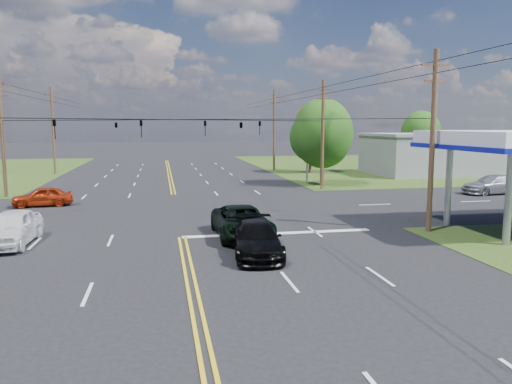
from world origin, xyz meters
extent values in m
plane|color=black|center=(0.00, 12.00, 0.00)|extent=(280.00, 280.00, 0.00)
cube|color=#2C4114|center=(35.00, 44.00, 0.00)|extent=(46.00, 48.00, 0.03)
cube|color=silver|center=(5.00, 4.00, 0.00)|extent=(10.00, 0.50, 0.02)
cube|color=gray|center=(30.00, 32.00, 2.20)|extent=(14.00, 10.00, 4.40)
cylinder|color=#A5A5AA|center=(15.00, -0.50, 2.33)|extent=(0.36, 0.36, 4.65)
cylinder|color=#A5A5AA|center=(15.00, 4.50, 2.33)|extent=(0.36, 0.36, 4.65)
cylinder|color=#492F1F|center=(13.00, 3.00, 4.75)|extent=(0.28, 0.28, 9.50)
cube|color=#492F1F|center=(13.00, 3.00, 8.70)|extent=(1.60, 0.12, 0.12)
cube|color=#492F1F|center=(13.00, 3.00, 7.90)|extent=(1.20, 0.10, 0.10)
cylinder|color=#492F1F|center=(-13.00, 21.00, 4.75)|extent=(0.28, 0.28, 9.50)
cube|color=#492F1F|center=(-13.00, 21.00, 7.90)|extent=(1.20, 0.10, 0.10)
cylinder|color=#492F1F|center=(13.00, 21.00, 4.75)|extent=(0.28, 0.28, 9.50)
cube|color=#492F1F|center=(13.00, 21.00, 8.70)|extent=(1.60, 0.12, 0.12)
cube|color=#492F1F|center=(13.00, 21.00, 7.90)|extent=(1.20, 0.10, 0.10)
cylinder|color=#492F1F|center=(-13.00, 40.00, 5.00)|extent=(0.28, 0.28, 10.00)
cube|color=#492F1F|center=(-13.00, 40.00, 9.20)|extent=(1.60, 0.12, 0.12)
cube|color=#492F1F|center=(-13.00, 40.00, 8.40)|extent=(1.20, 0.10, 0.10)
cylinder|color=#492F1F|center=(13.00, 40.00, 5.00)|extent=(0.28, 0.28, 10.00)
cube|color=#492F1F|center=(13.00, 40.00, 9.20)|extent=(1.60, 0.12, 0.12)
cube|color=#492F1F|center=(13.00, 40.00, 8.40)|extent=(1.20, 0.10, 0.10)
imported|color=black|center=(-6.50, 7.50, 5.42)|extent=(0.17, 0.21, 1.05)
imported|color=black|center=(-2.08, 10.56, 5.42)|extent=(0.17, 0.21, 1.05)
imported|color=black|center=(2.08, 13.44, 5.42)|extent=(0.17, 0.21, 1.05)
imported|color=black|center=(6.50, 16.50, 5.42)|extent=(0.17, 0.21, 1.05)
imported|color=black|center=(-3.90, 14.70, 5.70)|extent=(1.24, 0.26, 0.50)
imported|color=black|center=(3.90, 9.30, 5.70)|extent=(1.24, 0.26, 0.50)
cylinder|color=black|center=(13.00, 10.00, 8.90)|extent=(0.04, 100.00, 0.04)
cylinder|color=black|center=(13.00, 10.00, 8.30)|extent=(0.04, 100.00, 0.04)
cylinder|color=#492F1F|center=(14.00, 24.00, 1.65)|extent=(0.36, 0.36, 3.30)
ellipsoid|color=#194312|center=(14.00, 24.00, 4.88)|extent=(5.70, 5.70, 6.60)
cylinder|color=#492F1F|center=(16.50, 36.00, 1.43)|extent=(0.36, 0.36, 2.86)
ellipsoid|color=#194312|center=(16.50, 36.00, 4.23)|extent=(4.94, 4.94, 5.72)
cylinder|color=#492F1F|center=(34.00, 42.00, 1.54)|extent=(0.36, 0.36, 3.08)
ellipsoid|color=#194312|center=(34.00, 42.00, 4.55)|extent=(5.32, 5.32, 6.16)
imported|color=black|center=(3.00, 3.50, 0.79)|extent=(2.74, 5.71, 1.57)
imported|color=black|center=(3.06, -0.11, 0.72)|extent=(2.52, 5.18, 1.45)
imported|color=white|center=(-7.99, 4.00, 0.83)|extent=(2.14, 4.94, 1.66)
imported|color=#99240B|center=(-9.16, 15.82, 0.68)|extent=(4.21, 2.16, 1.37)
imported|color=#A9A9AE|center=(25.98, 15.57, 0.78)|extent=(5.61, 2.80, 1.57)
cylinder|color=#A5A5AA|center=(13.00, 25.57, 3.58)|extent=(0.20, 0.20, 7.16)
cube|color=orange|center=(13.00, 25.57, 6.56)|extent=(1.98, 0.64, 0.98)
camera|label=1|loc=(-0.97, -20.92, 5.65)|focal=35.00mm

